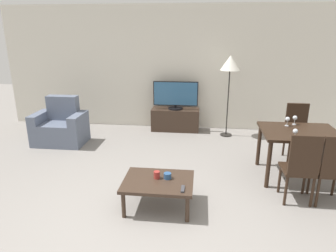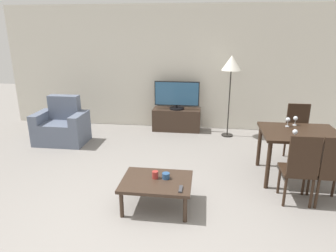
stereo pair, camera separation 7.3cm
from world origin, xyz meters
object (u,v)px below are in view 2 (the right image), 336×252
tv_stand (177,120)px  dining_table (300,138)px  tv (177,95)px  dining_chair_far (298,130)px  cup_white_near (155,175)px  cup_colored_far (166,176)px  wine_glass_center (295,132)px  coffee_table (157,183)px  floor_lamp (231,66)px  remote_primary (181,189)px  wine_glass_right (288,120)px  dining_chair_near (300,167)px  armchair (62,127)px  wine_glass_left (295,119)px  dining_chair_near_right (333,169)px

tv_stand → dining_table: bearing=-45.5°
tv → dining_chair_far: 2.59m
cup_white_near → cup_colored_far: 0.14m
cup_colored_far → wine_glass_center: size_ratio=0.66×
coffee_table → floor_lamp: (1.05, 2.87, 1.15)m
remote_primary → cup_white_near: 0.43m
dining_table → wine_glass_right: size_ratio=7.57×
dining_chair_near → cup_white_near: size_ratio=10.32×
tv_stand → dining_chair_far: 2.59m
armchair → dining_chair_far: 4.43m
armchair → dining_chair_far: (4.41, -0.25, 0.20)m
coffee_table → dining_chair_far: (2.16, 1.80, 0.20)m
dining_chair_far → wine_glass_center: (-0.38, -1.12, 0.32)m
armchair → remote_primary: size_ratio=6.48×
remote_primary → cup_white_near: (-0.34, 0.25, 0.04)m
dining_chair_near → wine_glass_left: (0.19, 1.07, 0.32)m
dining_chair_far → cup_colored_far: dining_chair_far is taller
dining_chair_near → wine_glass_center: size_ratio=6.60×
tv_stand → tv: (-0.00, -0.00, 0.55)m
coffee_table → dining_table: size_ratio=0.79×
coffee_table → dining_chair_near: size_ratio=0.90×
wine_glass_left → wine_glass_right: same height
dining_chair_near_right → wine_glass_left: bearing=100.3°
floor_lamp → wine_glass_right: size_ratio=11.55×
floor_lamp → cup_colored_far: bearing=-108.6°
dining_chair_far → dining_table: bearing=-104.3°
wine_glass_left → wine_glass_right: bearing=-147.2°
cup_white_near → cup_colored_far: bearing=2.8°
tv → cup_white_near: 3.08m
tv_stand → cup_colored_far: bearing=-86.8°
coffee_table → floor_lamp: floor_lamp is taller
armchair → dining_chair_near: dining_chair_near is taller
coffee_table → tv_stand: bearing=91.1°
cup_white_near → cup_colored_far: cup_white_near is taller
cup_colored_far → dining_chair_near_right: bearing=6.5°
armchair → dining_chair_near_right: 4.76m
armchair → wine_glass_left: armchair is taller
wine_glass_left → cup_colored_far: bearing=-144.8°
dining_chair_near → wine_glass_right: (0.06, 0.99, 0.32)m
dining_chair_far → remote_primary: 2.72m
tv → remote_primary: tv is taller
remote_primary → cup_colored_far: cup_colored_far is taller
tv_stand → dining_chair_far: dining_chair_far is taller
cup_white_near → remote_primary: bearing=-36.0°
tv → wine_glass_center: (1.84, -2.42, 0.05)m
dining_chair_far → dining_chair_near_right: size_ratio=1.00×
dining_chair_far → cup_colored_far: (-2.05, -1.75, -0.12)m
wine_glass_right → coffee_table: bearing=-145.1°
tv_stand → tv: tv is taller
tv_stand → wine_glass_left: 2.74m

